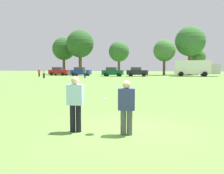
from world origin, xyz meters
name	(u,v)px	position (x,y,z in m)	size (l,w,h in m)	color
ground_plane	(127,131)	(0.00, 0.00, 0.00)	(187.24, 187.24, 0.00)	#608C3D
player_thrower	(75,101)	(-1.51, -0.35, 0.94)	(0.48, 0.29, 1.67)	black
player_defender	(127,105)	(0.04, -0.41, 0.88)	(0.48, 0.29, 1.58)	#4C4C51
frisbee	(103,99)	(-0.67, -0.34, 1.03)	(0.27, 0.27, 0.08)	white
traffic_cone	(128,94)	(-0.73, 7.77, 0.23)	(0.32, 0.32, 0.48)	#D8590C
parked_car_near_left	(59,71)	(-19.64, 42.83, 0.92)	(4.27, 2.34, 1.82)	maroon
parked_car_mid_left	(81,71)	(-14.32, 41.66, 0.92)	(4.27, 2.34, 1.82)	navy
parked_car_center	(113,72)	(-7.26, 40.42, 0.92)	(4.27, 2.34, 1.82)	#0C4C2D
parked_car_mid_right	(137,72)	(-2.36, 40.98, 0.92)	(4.27, 2.34, 1.82)	black
box_truck	(196,68)	(9.09, 42.96, 1.75)	(8.59, 3.23, 3.18)	white
bystander_sideline_watcher	(85,73)	(-10.55, 31.92, 0.95)	(0.31, 0.49, 1.69)	#1E234C
bystander_far_jogger	(39,72)	(-21.15, 36.62, 0.87)	(0.44, 0.48, 1.53)	black
bystander_field_marshal	(44,73)	(-17.51, 31.04, 0.90)	(0.50, 0.44, 1.59)	black
tree_west_oak	(64,49)	(-21.92, 51.98, 6.46)	(5.78, 5.78, 9.39)	brown
tree_west_maple	(80,44)	(-16.84, 49.67, 7.40)	(6.62, 6.62, 10.76)	brown
tree_center_elm	(119,52)	(-7.53, 51.37, 5.58)	(4.99, 4.99, 8.11)	brown
tree_east_birch	(164,51)	(3.21, 49.00, 5.55)	(4.96, 4.96, 8.06)	brown
tree_east_oak	(190,42)	(9.13, 51.36, 7.73)	(6.91, 6.91, 11.23)	brown
tree_far_east_pine	(197,56)	(11.42, 54.75, 4.40)	(3.94, 3.94, 6.40)	brown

